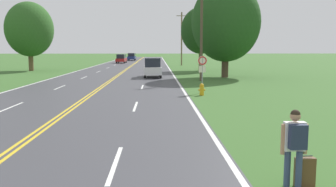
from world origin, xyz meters
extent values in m
cube|color=white|center=(3.09, 7.50, 0.01)|extent=(0.12, 3.00, 0.00)
cube|color=white|center=(3.09, 16.50, 0.01)|extent=(0.12, 3.00, 0.00)
cube|color=white|center=(3.09, 25.50, 0.01)|extent=(0.12, 3.00, 0.00)
cube|color=white|center=(3.09, 34.50, 0.01)|extent=(0.12, 3.00, 0.00)
cube|color=white|center=(3.09, 43.50, 0.01)|extent=(0.12, 3.00, 0.00)
cube|color=white|center=(3.09, 52.50, 0.01)|extent=(0.12, 3.00, 0.00)
cube|color=white|center=(3.09, 61.50, 0.01)|extent=(0.12, 3.00, 0.00)
cube|color=white|center=(3.09, 70.50, 0.01)|extent=(0.12, 3.00, 0.00)
cube|color=white|center=(3.09, 79.50, 0.01)|extent=(0.12, 3.00, 0.00)
cube|color=white|center=(3.09, 88.50, 0.01)|extent=(0.12, 3.00, 0.00)
cube|color=white|center=(3.09, 97.50, 0.01)|extent=(0.12, 3.00, 0.00)
cube|color=white|center=(3.09, 106.50, 0.01)|extent=(0.12, 3.00, 0.00)
cube|color=white|center=(-3.09, 16.50, 0.01)|extent=(0.12, 3.00, 0.00)
cube|color=white|center=(-3.09, 25.50, 0.01)|extent=(0.12, 3.00, 0.00)
cube|color=white|center=(-3.09, 34.50, 0.01)|extent=(0.12, 3.00, 0.00)
cube|color=white|center=(-3.09, 43.50, 0.01)|extent=(0.12, 3.00, 0.00)
cube|color=white|center=(-3.09, 52.50, 0.01)|extent=(0.12, 3.00, 0.00)
cube|color=white|center=(-3.09, 61.50, 0.01)|extent=(0.12, 3.00, 0.00)
cube|color=white|center=(-3.09, 70.50, 0.01)|extent=(0.12, 3.00, 0.00)
cube|color=white|center=(-3.09, 79.50, 0.01)|extent=(0.12, 3.00, 0.00)
cube|color=white|center=(-3.09, 88.50, 0.01)|extent=(0.12, 3.00, 0.00)
cube|color=white|center=(-3.09, 97.50, 0.01)|extent=(0.12, 3.00, 0.00)
cube|color=white|center=(-3.09, 106.50, 0.01)|extent=(0.12, 3.00, 0.00)
cylinder|color=#38476B|center=(6.91, 5.93, 0.40)|extent=(0.13, 0.13, 0.81)
cylinder|color=#38476B|center=(7.10, 5.77, 0.40)|extent=(0.13, 0.13, 0.81)
cube|color=white|center=(7.00, 5.85, 1.11)|extent=(0.44, 0.19, 0.60)
sphere|color=tan|center=(7.00, 5.85, 1.53)|extent=(0.22, 0.22, 0.22)
sphere|color=#2D2319|center=(7.00, 5.85, 1.57)|extent=(0.20, 0.20, 0.20)
cylinder|color=tan|center=(6.76, 5.85, 1.05)|extent=(0.09, 0.09, 0.64)
cylinder|color=tan|center=(7.24, 5.86, 1.05)|extent=(0.09, 0.09, 0.64)
cube|color=#232D47|center=(7.01, 5.68, 1.14)|extent=(0.35, 0.18, 0.51)
cube|color=brown|center=(7.27, 5.89, 0.32)|extent=(0.43, 0.15, 0.63)
cylinder|color=black|center=(7.27, 5.89, 0.67)|extent=(0.30, 0.03, 0.02)
cylinder|color=gold|center=(6.98, 20.67, 0.28)|extent=(0.28, 0.28, 0.56)
sphere|color=gold|center=(6.98, 20.67, 0.62)|extent=(0.26, 0.26, 0.26)
cylinder|color=gold|center=(7.16, 20.67, 0.34)|extent=(0.08, 0.10, 0.10)
cylinder|color=gold|center=(6.81, 20.67, 0.34)|extent=(0.08, 0.10, 0.10)
cylinder|color=gray|center=(7.15, 21.83, 1.19)|extent=(0.07, 0.07, 2.38)
cylinder|color=silver|center=(7.15, 21.81, 2.13)|extent=(0.60, 0.02, 0.60)
torus|color=red|center=(7.15, 21.80, 2.13)|extent=(0.55, 0.07, 0.55)
cube|color=silver|center=(7.15, 21.81, 1.58)|extent=(0.44, 0.02, 0.44)
cylinder|color=brown|center=(8.21, 30.78, 4.04)|extent=(0.24, 0.24, 8.07)
cylinder|color=brown|center=(8.50, 59.78, 4.49)|extent=(0.24, 0.24, 8.98)
cube|color=brown|center=(8.50, 59.78, 8.38)|extent=(1.80, 0.12, 0.10)
cylinder|color=#473828|center=(11.11, 34.53, 1.30)|extent=(0.69, 0.69, 2.60)
ellipsoid|color=#234C1E|center=(11.11, 34.53, 5.52)|extent=(6.86, 6.86, 7.89)
cylinder|color=brown|center=(-12.20, 45.84, 1.39)|extent=(0.61, 0.61, 2.78)
ellipsoid|color=#2D5B23|center=(-12.20, 45.84, 5.37)|extent=(6.09, 6.09, 7.01)
cylinder|color=brown|center=(10.02, 45.54, 1.50)|extent=(0.53, 0.53, 3.00)
ellipsoid|color=#1E4219|center=(10.02, 45.54, 5.24)|extent=(5.27, 5.27, 6.06)
cylinder|color=black|center=(4.57, 33.54, 0.38)|extent=(0.22, 0.77, 0.77)
cylinder|color=black|center=(3.04, 33.50, 0.38)|extent=(0.22, 0.77, 0.77)
cylinder|color=black|center=(4.50, 36.16, 0.38)|extent=(0.22, 0.77, 0.77)
cylinder|color=black|center=(2.97, 36.11, 0.38)|extent=(0.22, 0.77, 0.77)
cube|color=white|center=(3.77, 34.83, 0.72)|extent=(1.84, 4.27, 0.75)
cube|color=#1E232D|center=(3.77, 34.83, 1.53)|extent=(1.60, 3.00, 0.87)
cylinder|color=black|center=(-3.48, 71.56, 0.36)|extent=(0.23, 0.72, 0.72)
cylinder|color=black|center=(-1.96, 71.49, 0.36)|extent=(0.23, 0.72, 0.72)
cylinder|color=black|center=(-3.60, 68.80, 0.36)|extent=(0.23, 0.72, 0.72)
cylinder|color=black|center=(-2.08, 68.73, 0.36)|extent=(0.23, 0.72, 0.72)
cube|color=#A81E1E|center=(-2.78, 70.14, 0.62)|extent=(1.91, 4.52, 0.60)
cube|color=#1E232D|center=(-2.78, 70.14, 1.34)|extent=(1.64, 3.18, 0.83)
cylinder|color=black|center=(-2.47, 86.87, 0.34)|extent=(0.22, 0.70, 0.69)
cylinder|color=black|center=(-0.90, 86.82, 0.34)|extent=(0.22, 0.70, 0.69)
cylinder|color=black|center=(-2.56, 83.92, 0.34)|extent=(0.22, 0.70, 0.69)
cylinder|color=black|center=(-0.99, 83.87, 0.34)|extent=(0.22, 0.70, 0.69)
cube|color=navy|center=(-1.73, 85.37, 0.66)|extent=(1.91, 4.81, 0.69)
cube|color=#1E232D|center=(-1.73, 85.37, 1.39)|extent=(1.65, 3.38, 0.78)
camera|label=1|loc=(4.14, -1.25, 2.92)|focal=38.00mm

